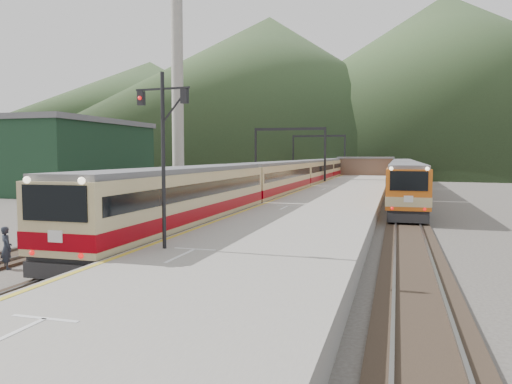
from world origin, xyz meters
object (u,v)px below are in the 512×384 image
(worker, at_px, (6,248))
(main_train, at_px, (312,173))
(signal_mast, at_px, (163,141))
(second_train, at_px, (403,177))

(worker, bearing_deg, main_train, -66.32)
(main_train, bearing_deg, signal_mast, -86.89)
(second_train, height_order, signal_mast, signal_mast)
(main_train, xyz_separation_m, signal_mast, (2.67, -49.12, 2.84))
(main_train, height_order, worker, main_train)
(second_train, relative_size, worker, 33.56)
(second_train, relative_size, signal_mast, 8.80)
(main_train, distance_m, signal_mast, 49.27)
(main_train, distance_m, second_train, 12.92)
(main_train, xyz_separation_m, worker, (-3.63, -49.91, -1.24))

